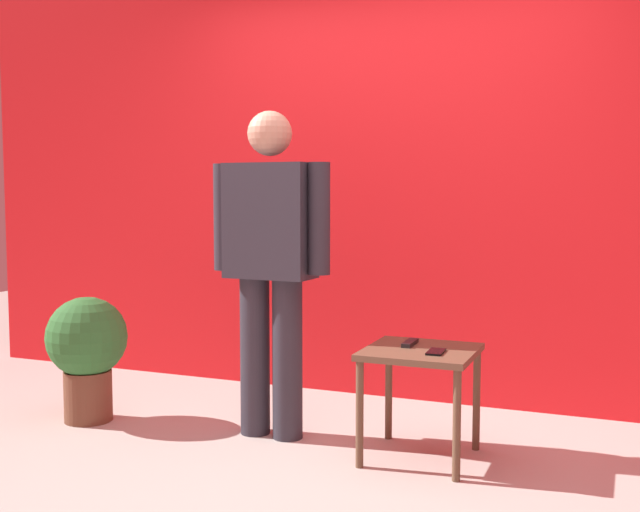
% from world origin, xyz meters
% --- Properties ---
extents(ground_plane, '(12.00, 12.00, 0.00)m').
position_xyz_m(ground_plane, '(0.00, 0.00, 0.00)').
color(ground_plane, '#B7B2A8').
extents(back_wall_red, '(6.08, 0.12, 2.81)m').
position_xyz_m(back_wall_red, '(0.00, 1.55, 1.41)').
color(back_wall_red, red).
rests_on(back_wall_red, ground_plane).
extents(standing_person, '(0.66, 0.25, 1.66)m').
position_xyz_m(standing_person, '(-0.37, 0.55, 0.93)').
color(standing_person, '#2D2D38').
rests_on(standing_person, ground_plane).
extents(side_table, '(0.51, 0.51, 0.53)m').
position_xyz_m(side_table, '(0.43, 0.50, 0.45)').
color(side_table, brown).
rests_on(side_table, ground_plane).
extents(cell_phone, '(0.08, 0.15, 0.01)m').
position_xyz_m(cell_phone, '(0.52, 0.44, 0.53)').
color(cell_phone, black).
rests_on(cell_phone, side_table).
extents(tv_remote, '(0.05, 0.17, 0.02)m').
position_xyz_m(tv_remote, '(0.36, 0.57, 0.54)').
color(tv_remote, black).
rests_on(tv_remote, side_table).
extents(potted_plant, '(0.44, 0.44, 0.69)m').
position_xyz_m(potted_plant, '(-1.42, 0.40, 0.41)').
color(potted_plant, brown).
rests_on(potted_plant, ground_plane).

